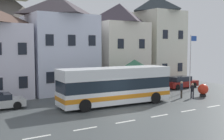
{
  "coord_description": "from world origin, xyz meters",
  "views": [
    {
      "loc": [
        -12.0,
        -17.07,
        5.04
      ],
      "look_at": [
        2.4,
        5.86,
        2.72
      ],
      "focal_mm": 44.8,
      "sensor_mm": 36.0,
      "label": 1
    }
  ],
  "objects_px": {
    "townhouse_04": "(156,40)",
    "transit_bus": "(115,86)",
    "parked_car_01": "(143,86)",
    "pedestrian_03": "(146,88)",
    "parked_car_02": "(180,82)",
    "pedestrian_01": "(192,90)",
    "harbour_buoy": "(203,90)",
    "pedestrian_02": "(137,88)",
    "townhouse_03": "(119,46)",
    "townhouse_02": "(59,44)",
    "pedestrian_00": "(182,88)",
    "bus_shelter": "(135,66)",
    "public_bench": "(136,86)",
    "flagpole": "(191,59)"
  },
  "relations": [
    {
      "from": "townhouse_04",
      "to": "transit_bus",
      "type": "bearing_deg",
      "value": -143.31
    },
    {
      "from": "parked_car_01",
      "to": "pedestrian_03",
      "type": "bearing_deg",
      "value": -128.87
    },
    {
      "from": "parked_car_02",
      "to": "pedestrian_01",
      "type": "distance_m",
      "value": 6.81
    },
    {
      "from": "townhouse_04",
      "to": "harbour_buoy",
      "type": "relative_size",
      "value": 9.16
    },
    {
      "from": "pedestrian_03",
      "to": "harbour_buoy",
      "type": "distance_m",
      "value": 5.7
    },
    {
      "from": "townhouse_04",
      "to": "transit_bus",
      "type": "distance_m",
      "value": 16.39
    },
    {
      "from": "pedestrian_02",
      "to": "pedestrian_03",
      "type": "distance_m",
      "value": 1.11
    },
    {
      "from": "pedestrian_01",
      "to": "harbour_buoy",
      "type": "bearing_deg",
      "value": 0.28
    },
    {
      "from": "pedestrian_01",
      "to": "pedestrian_02",
      "type": "relative_size",
      "value": 0.93
    },
    {
      "from": "townhouse_03",
      "to": "pedestrian_03",
      "type": "bearing_deg",
      "value": -100.9
    },
    {
      "from": "townhouse_02",
      "to": "pedestrian_00",
      "type": "distance_m",
      "value": 13.96
    },
    {
      "from": "parked_car_02",
      "to": "pedestrian_01",
      "type": "relative_size",
      "value": 3.14
    },
    {
      "from": "harbour_buoy",
      "to": "parked_car_02",
      "type": "bearing_deg",
      "value": 65.68
    },
    {
      "from": "bus_shelter",
      "to": "public_bench",
      "type": "height_order",
      "value": "bus_shelter"
    },
    {
      "from": "townhouse_03",
      "to": "parked_car_01",
      "type": "bearing_deg",
      "value": -92.7
    },
    {
      "from": "townhouse_04",
      "to": "bus_shelter",
      "type": "relative_size",
      "value": 3.24
    },
    {
      "from": "townhouse_02",
      "to": "pedestrian_03",
      "type": "relative_size",
      "value": 6.85
    },
    {
      "from": "townhouse_02",
      "to": "bus_shelter",
      "type": "distance_m",
      "value": 8.75
    },
    {
      "from": "flagpole",
      "to": "harbour_buoy",
      "type": "distance_m",
      "value": 4.62
    },
    {
      "from": "pedestrian_00",
      "to": "pedestrian_03",
      "type": "distance_m",
      "value": 3.55
    },
    {
      "from": "townhouse_03",
      "to": "pedestrian_01",
      "type": "height_order",
      "value": "townhouse_03"
    },
    {
      "from": "transit_bus",
      "to": "parked_car_02",
      "type": "relative_size",
      "value": 2.17
    },
    {
      "from": "pedestrian_01",
      "to": "flagpole",
      "type": "height_order",
      "value": "flagpole"
    },
    {
      "from": "parked_car_01",
      "to": "parked_car_02",
      "type": "xyz_separation_m",
      "value": [
        6.02,
        0.37,
        -0.0
      ]
    },
    {
      "from": "pedestrian_00",
      "to": "pedestrian_01",
      "type": "xyz_separation_m",
      "value": [
        0.81,
        -0.63,
        -0.1
      ]
    },
    {
      "from": "pedestrian_02",
      "to": "pedestrian_03",
      "type": "xyz_separation_m",
      "value": [
        1.1,
        0.03,
        -0.14
      ]
    },
    {
      "from": "parked_car_01",
      "to": "public_bench",
      "type": "height_order",
      "value": "parked_car_01"
    },
    {
      "from": "parked_car_01",
      "to": "pedestrian_01",
      "type": "bearing_deg",
      "value": -76.25
    },
    {
      "from": "townhouse_04",
      "to": "flagpole",
      "type": "bearing_deg",
      "value": -101.35
    },
    {
      "from": "parked_car_02",
      "to": "townhouse_02",
      "type": "bearing_deg",
      "value": 155.07
    },
    {
      "from": "townhouse_04",
      "to": "pedestrian_03",
      "type": "bearing_deg",
      "value": -136.03
    },
    {
      "from": "public_bench",
      "to": "townhouse_04",
      "type": "bearing_deg",
      "value": 32.09
    },
    {
      "from": "transit_bus",
      "to": "flagpole",
      "type": "relative_size",
      "value": 1.61
    },
    {
      "from": "pedestrian_03",
      "to": "public_bench",
      "type": "relative_size",
      "value": 1.06
    },
    {
      "from": "townhouse_02",
      "to": "harbour_buoy",
      "type": "xyz_separation_m",
      "value": [
        10.75,
        -10.91,
        -4.55
      ]
    },
    {
      "from": "townhouse_03",
      "to": "townhouse_02",
      "type": "bearing_deg",
      "value": 173.77
    },
    {
      "from": "townhouse_02",
      "to": "townhouse_03",
      "type": "bearing_deg",
      "value": -6.23
    },
    {
      "from": "townhouse_02",
      "to": "transit_bus",
      "type": "bearing_deg",
      "value": -82.34
    },
    {
      "from": "flagpole",
      "to": "public_bench",
      "type": "bearing_deg",
      "value": 140.92
    },
    {
      "from": "townhouse_02",
      "to": "townhouse_04",
      "type": "distance_m",
      "value": 13.97
    },
    {
      "from": "pedestrian_02",
      "to": "flagpole",
      "type": "bearing_deg",
      "value": -1.41
    },
    {
      "from": "townhouse_02",
      "to": "parked_car_01",
      "type": "height_order",
      "value": "townhouse_02"
    },
    {
      "from": "townhouse_03",
      "to": "townhouse_04",
      "type": "relative_size",
      "value": 0.86
    },
    {
      "from": "pedestrian_00",
      "to": "public_bench",
      "type": "height_order",
      "value": "pedestrian_00"
    },
    {
      "from": "bus_shelter",
      "to": "pedestrian_03",
      "type": "height_order",
      "value": "bus_shelter"
    },
    {
      "from": "pedestrian_03",
      "to": "public_bench",
      "type": "bearing_deg",
      "value": 66.68
    },
    {
      "from": "pedestrian_03",
      "to": "pedestrian_01",
      "type": "bearing_deg",
      "value": -47.79
    },
    {
      "from": "townhouse_04",
      "to": "parked_car_01",
      "type": "distance_m",
      "value": 10.31
    },
    {
      "from": "transit_bus",
      "to": "parked_car_01",
      "type": "height_order",
      "value": "transit_bus"
    },
    {
      "from": "pedestrian_00",
      "to": "bus_shelter",
      "type": "bearing_deg",
      "value": 122.23
    }
  ]
}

